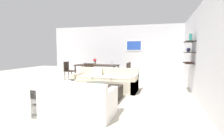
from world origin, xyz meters
TOP-DOWN VIEW (x-y plane):
  - ground_plane at (0.00, 0.00)m, footprint 18.00×18.00m
  - back_wall_unit at (0.30, 3.53)m, footprint 8.40×0.09m
  - right_wall_shelf_unit at (3.03, 0.60)m, footprint 0.34×8.20m
  - sofa_beige at (0.10, 0.34)m, footprint 2.23×0.90m
  - loveseat_white at (0.26, -2.22)m, footprint 1.62×0.90m
  - coffee_table at (0.30, -0.86)m, footprint 1.20×1.02m
  - decorative_bowl at (0.23, -0.92)m, footprint 0.40×0.40m
  - dining_table at (-0.96, 2.31)m, footprint 2.01×0.89m
  - dining_chair_foot at (-0.96, 1.46)m, footprint 0.44×0.44m
  - dining_chair_right_far at (0.45, 2.51)m, footprint 0.44×0.44m
  - dining_chair_left_near at (-2.38, 2.11)m, footprint 0.44×0.44m
  - dining_chair_right_near at (0.45, 2.11)m, footprint 0.44×0.44m
  - wine_glass_foot at (-0.96, 1.92)m, footprint 0.08×0.08m
  - wine_glass_right_near at (-0.24, 2.20)m, footprint 0.08×0.08m
  - wine_glass_right_far at (-0.24, 2.42)m, footprint 0.07×0.07m
  - centerpiece_vase at (-1.06, 2.25)m, footprint 0.16×0.16m

SIDE VIEW (x-z plane):
  - ground_plane at x=0.00m, z-range 0.00..0.00m
  - coffee_table at x=0.30m, z-range 0.00..0.38m
  - sofa_beige at x=0.10m, z-range -0.10..0.68m
  - loveseat_white at x=0.26m, z-range -0.10..0.68m
  - decorative_bowl at x=0.23m, z-range 0.38..0.46m
  - dining_chair_foot at x=-0.96m, z-range 0.06..0.94m
  - dining_chair_right_far at x=0.45m, z-range 0.06..0.94m
  - dining_chair_left_near at x=-2.38m, z-range 0.06..0.94m
  - dining_chair_right_near at x=0.45m, z-range 0.06..0.94m
  - dining_table at x=-0.96m, z-range 0.31..1.06m
  - wine_glass_right_near at x=-0.24m, z-range 0.78..0.95m
  - wine_glass_right_far at x=-0.24m, z-range 0.79..0.95m
  - wine_glass_foot at x=-0.96m, z-range 0.78..0.96m
  - centerpiece_vase at x=-1.06m, z-range 0.77..1.07m
  - right_wall_shelf_unit at x=3.03m, z-range 0.00..2.70m
  - back_wall_unit at x=0.30m, z-range 0.00..2.70m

